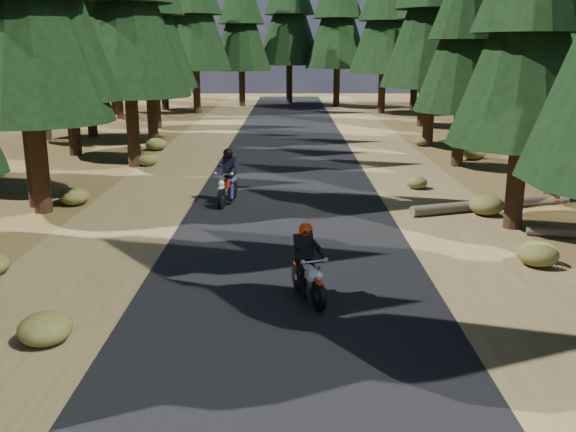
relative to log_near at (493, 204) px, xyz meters
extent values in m
plane|color=#4E391B|center=(-6.16, -6.55, -0.16)|extent=(120.00, 120.00, 0.00)
cube|color=black|center=(-6.16, -1.55, -0.15)|extent=(6.00, 100.00, 0.01)
cube|color=brown|center=(-10.76, -1.55, -0.16)|extent=(3.20, 100.00, 0.01)
cube|color=brown|center=(-1.56, -1.55, -0.16)|extent=(3.20, 100.00, 0.01)
cylinder|color=black|center=(-13.42, -0.37, 2.51)|extent=(0.51, 0.51, 5.34)
cylinder|color=black|center=(-0.11, -2.07, 2.10)|extent=(0.48, 0.48, 4.52)
cone|color=black|center=(-0.11, -2.07, 4.92)|extent=(3.84, 3.84, 5.65)
cylinder|color=black|center=(-13.87, 0.42, 3.05)|extent=(0.56, 0.56, 6.43)
cylinder|color=black|center=(2.12, 0.85, 2.76)|extent=(0.53, 0.53, 5.84)
cylinder|color=black|center=(-12.52, 7.34, 2.70)|extent=(0.53, 0.53, 5.72)
cone|color=black|center=(-12.52, 7.34, 6.27)|extent=(4.86, 4.86, 7.15)
cylinder|color=black|center=(0.81, 7.52, 2.09)|extent=(0.48, 0.48, 4.51)
cone|color=black|center=(0.81, 7.52, 4.91)|extent=(3.83, 3.83, 5.64)
cylinder|color=black|center=(-15.92, 10.30, 3.02)|extent=(0.55, 0.55, 6.37)
cylinder|color=black|center=(4.32, 10.26, 3.08)|extent=(0.56, 0.56, 6.47)
cylinder|color=black|center=(-13.16, 14.21, 2.66)|extent=(0.53, 0.53, 5.64)
cone|color=black|center=(-13.16, 14.21, 6.18)|extent=(4.79, 4.79, 7.05)
cylinder|color=black|center=(0.76, 13.19, 2.75)|extent=(0.53, 0.53, 5.83)
cone|color=black|center=(0.76, 13.19, 6.40)|extent=(4.95, 4.95, 7.29)
cylinder|color=black|center=(-17.03, 16.67, 2.56)|extent=(0.52, 0.52, 5.45)
cone|color=black|center=(-17.03, 16.67, 5.97)|extent=(4.63, 4.63, 6.81)
cylinder|color=black|center=(5.36, 17.60, 2.15)|extent=(0.48, 0.48, 4.61)
cone|color=black|center=(5.36, 17.60, 5.03)|extent=(3.92, 3.92, 5.77)
cone|color=black|center=(5.36, 17.60, 7.11)|extent=(3.00, 3.00, 4.15)
cylinder|color=black|center=(-14.28, 20.91, 2.05)|extent=(0.48, 0.48, 4.42)
cone|color=black|center=(-14.28, 20.91, 4.81)|extent=(3.76, 3.76, 5.52)
cone|color=black|center=(-14.28, 20.91, 6.80)|extent=(2.87, 2.87, 3.98)
cylinder|color=black|center=(2.18, 21.86, 2.72)|extent=(0.53, 0.53, 5.76)
cone|color=black|center=(2.18, 21.86, 6.32)|extent=(4.90, 4.90, 7.21)
cylinder|color=black|center=(-17.95, 26.22, 2.21)|extent=(0.49, 0.49, 4.75)
cone|color=black|center=(-17.95, 26.22, 5.18)|extent=(4.04, 4.04, 5.93)
cone|color=black|center=(-17.95, 26.22, 7.32)|extent=(3.09, 3.09, 4.27)
cylinder|color=black|center=(6.86, 25.54, 2.67)|extent=(0.53, 0.53, 5.66)
cone|color=black|center=(6.86, 25.54, 6.21)|extent=(4.81, 4.81, 7.07)
cylinder|color=black|center=(-19.16, 15.45, 3.04)|extent=(0.56, 0.56, 6.40)
cylinder|color=black|center=(6.84, 19.45, 2.84)|extent=(0.54, 0.54, 6.00)
cone|color=black|center=(6.84, 19.45, 6.59)|extent=(5.10, 5.10, 7.50)
cylinder|color=black|center=(-13.16, 30.45, 3.04)|extent=(0.56, 0.56, 6.40)
cone|color=black|center=(-13.16, 30.45, 7.04)|extent=(5.44, 5.44, 8.00)
cylinder|color=black|center=(0.84, 30.45, 2.84)|extent=(0.54, 0.54, 6.00)
cone|color=black|center=(0.84, 30.45, 6.59)|extent=(5.10, 5.10, 7.50)
cylinder|color=black|center=(-16.16, 33.45, 3.24)|extent=(0.57, 0.57, 6.80)
cone|color=black|center=(-16.16, 33.45, 7.49)|extent=(5.78, 5.78, 8.50)
cylinder|color=black|center=(3.84, 33.45, 3.04)|extent=(0.56, 0.56, 6.40)
cone|color=black|center=(3.84, 33.45, 7.04)|extent=(5.44, 5.44, 8.00)
cylinder|color=black|center=(-10.16, 36.45, 2.84)|extent=(0.54, 0.54, 6.00)
cone|color=black|center=(-10.16, 36.45, 6.59)|extent=(5.10, 5.10, 7.50)
cylinder|color=black|center=(-2.16, 36.45, 3.04)|extent=(0.56, 0.56, 6.40)
cone|color=black|center=(-2.16, 36.45, 7.04)|extent=(5.44, 5.44, 8.00)
cylinder|color=black|center=(-6.16, 39.45, 3.24)|extent=(0.57, 0.57, 6.80)
cone|color=black|center=(-6.16, 39.45, 7.49)|extent=(5.78, 5.78, 8.50)
cylinder|color=black|center=(-19.16, 29.45, 2.64)|extent=(0.52, 0.52, 5.60)
cone|color=black|center=(-19.16, 29.45, 6.14)|extent=(4.76, 4.76, 7.00)
cylinder|color=black|center=(6.84, 29.45, 2.84)|extent=(0.54, 0.54, 6.00)
cone|color=black|center=(6.84, 29.45, 6.59)|extent=(5.10, 5.10, 7.50)
cylinder|color=#4C4233|center=(0.00, 0.00, 0.00)|extent=(5.30, 2.12, 0.32)
ellipsoid|color=#474C1E|center=(-12.05, 7.54, 0.11)|extent=(0.90, 0.90, 0.54)
ellipsoid|color=#474C1E|center=(-0.40, -0.65, 0.14)|extent=(0.99, 0.99, 0.59)
ellipsoid|color=#474C1E|center=(-1.71, 3.00, 0.06)|extent=(0.72, 0.72, 0.43)
ellipsoid|color=#474C1E|center=(1.97, 9.14, 0.16)|extent=(1.07, 1.07, 0.64)
ellipsoid|color=#474C1E|center=(-12.81, 0.56, 0.11)|extent=(0.90, 0.90, 0.54)
ellipsoid|color=#474C1E|center=(-12.53, 11.74, 0.14)|extent=(1.01, 1.01, 0.61)
ellipsoid|color=#474C1E|center=(-10.12, -9.15, 0.10)|extent=(0.88, 0.88, 0.53)
ellipsoid|color=#474C1E|center=(0.49, 13.24, 0.06)|extent=(0.72, 0.72, 0.43)
ellipsoid|color=#474C1E|center=(-0.61, -5.21, 0.11)|extent=(0.91, 0.91, 0.55)
cube|color=black|center=(-5.77, -7.28, 0.86)|extent=(0.39, 0.31, 0.49)
sphere|color=#B82C07|center=(-5.77, -7.28, 1.22)|extent=(0.35, 0.35, 0.27)
cube|color=black|center=(-8.06, 0.69, 1.01)|extent=(0.42, 0.31, 0.56)
sphere|color=black|center=(-8.06, 0.69, 1.41)|extent=(0.36, 0.36, 0.31)
camera|label=1|loc=(-6.13, -18.79, 4.50)|focal=40.00mm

